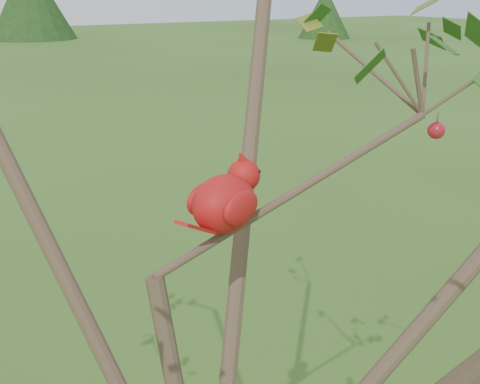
{
  "coord_description": "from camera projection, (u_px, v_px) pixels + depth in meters",
  "views": [
    {
      "loc": [
        -0.41,
        -0.84,
        2.46
      ],
      "look_at": [
        0.14,
        0.11,
        2.08
      ],
      "focal_mm": 45.0,
      "sensor_mm": 36.0,
      "label": 1
    }
  ],
  "objects": [
    {
      "name": "crabapple_tree",
      "position": [
        222.0,
        203.0,
        0.98
      ],
      "size": [
        2.35,
        2.05,
        2.95
      ],
      "color": "#3C2D20",
      "rests_on": "ground"
    },
    {
      "name": "cardinal",
      "position": [
        227.0,
        200.0,
        1.13
      ],
      "size": [
        0.22,
        0.15,
        0.16
      ],
      "rotation": [
        0.0,
        0.0,
        0.41
      ],
      "color": "red",
      "rests_on": "ground"
    }
  ]
}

